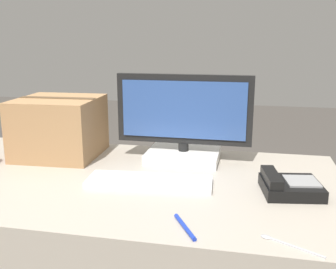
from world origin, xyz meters
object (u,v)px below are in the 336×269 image
monitor (184,126)px  cardboard_box (59,127)px  desk_phone (289,186)px  pen_marker (185,227)px  keyboard (149,181)px  spoon (284,243)px

monitor → cardboard_box: bearing=-175.6°
desk_phone → cardboard_box: (-0.97, 0.25, 0.10)m
pen_marker → keyboard: bearing=-178.9°
keyboard → cardboard_box: (-0.48, 0.28, 0.12)m
desk_phone → spoon: desk_phone is taller
desk_phone → monitor: bearing=135.6°
desk_phone → spoon: size_ratio=1.37×
cardboard_box → keyboard: bearing=-29.8°
spoon → cardboard_box: bearing=-4.3°
monitor → desk_phone: bearing=-35.4°
monitor → keyboard: 0.35m
desk_phone → pen_marker: (-0.30, -0.33, -0.02)m
monitor → cardboard_box: size_ratio=1.60×
monitor → spoon: monitor is taller
monitor → desk_phone: size_ratio=2.66×
monitor → pen_marker: monitor is taller
monitor → spoon: (0.37, -0.65, -0.15)m
monitor → desk_phone: 0.52m
keyboard → desk_phone: bearing=-1.3°
cardboard_box → desk_phone: bearing=-14.6°
monitor → cardboard_box: 0.55m
monitor → keyboard: monitor is taller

